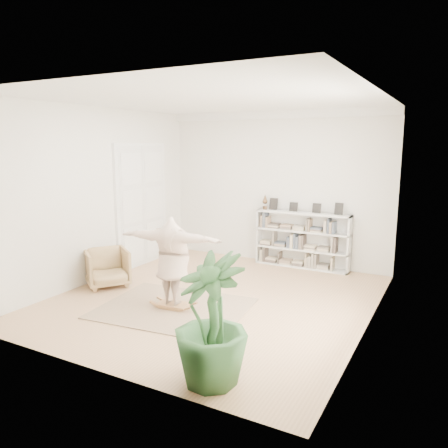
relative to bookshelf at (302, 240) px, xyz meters
The scene contains 9 objects.
floor 2.98m from the bookshelf, 104.79° to the right, with size 6.00×6.00×0.00m, color tan.
room_shell 2.97m from the bookshelf, behind, with size 6.00×6.00×6.00m.
doors 3.84m from the bookshelf, 156.24° to the right, with size 0.09×1.78×2.92m.
bookshelf is the anchor object (origin of this frame).
armchair 4.41m from the bookshelf, 133.74° to the right, with size 0.81×0.83×0.76m, color tan.
rug 3.83m from the bookshelf, 107.44° to the right, with size 2.50×2.00×0.02m, color tan.
rocker_board 3.82m from the bookshelf, 107.44° to the right, with size 0.58×0.39×0.12m.
person 3.78m from the bookshelf, 107.44° to the right, with size 1.89×0.51×1.54m, color #BEA18E.
houseplant 5.41m from the bookshelf, 83.15° to the right, with size 0.90×0.90×1.60m, color #2B572B.
Camera 1 is at (3.83, -6.76, 2.85)m, focal length 35.00 mm.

